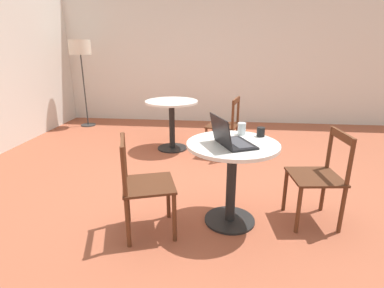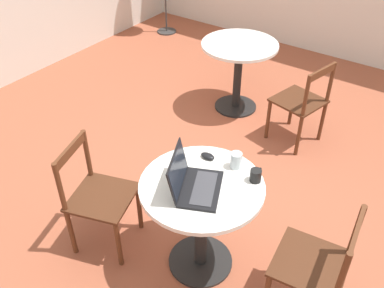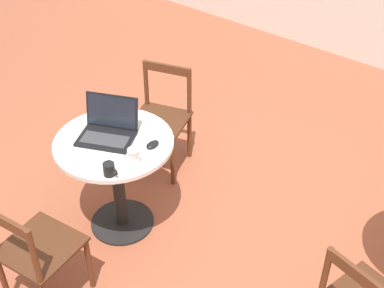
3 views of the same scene
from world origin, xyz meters
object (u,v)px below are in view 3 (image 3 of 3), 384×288
at_px(drinking_glass, 134,157).
at_px(cafe_table_near, 116,164).
at_px(laptop, 108,130).
at_px(mouse, 153,144).
at_px(mug, 109,169).
at_px(chair_near_back, 161,119).
at_px(chair_near_front, 36,252).

bearing_deg(drinking_glass, cafe_table_near, 162.61).
bearing_deg(laptop, mouse, 17.71).
height_order(mouse, mug, mug).
distance_m(chair_near_back, mouse, 0.85).
height_order(chair_near_back, mug, chair_near_back).
xyz_separation_m(cafe_table_near, mouse, (0.24, 0.12, 0.21)).
xyz_separation_m(cafe_table_near, chair_near_back, (-0.24, 0.73, -0.13)).
xyz_separation_m(mouse, mug, (-0.01, -0.37, 0.03)).
height_order(chair_near_back, mouse, chair_near_back).
bearing_deg(chair_near_back, mug, -64.67).
xyz_separation_m(cafe_table_near, chair_near_front, (0.09, -0.77, -0.13)).
distance_m(chair_near_back, chair_near_front, 1.54).
bearing_deg(mug, mouse, 87.85).
height_order(laptop, mug, laptop).
xyz_separation_m(laptop, mug, (0.29, -0.27, -0.01)).
bearing_deg(mug, laptop, 136.79).
distance_m(chair_near_front, laptop, 0.89).
bearing_deg(mug, drinking_glass, 75.90).
relative_size(chair_near_front, laptop, 1.91).
relative_size(cafe_table_near, chair_near_back, 0.93).
xyz_separation_m(chair_near_back, mug, (0.46, -0.98, 0.36)).
bearing_deg(cafe_table_near, chair_near_back, 108.19).
relative_size(chair_near_front, mouse, 8.47).
distance_m(cafe_table_near, chair_near_back, 0.78).
height_order(chair_near_front, mug, chair_near_front).
relative_size(laptop, mug, 4.11).
bearing_deg(chair_near_front, mug, 75.65).
bearing_deg(mouse, cafe_table_near, -154.16).
xyz_separation_m(cafe_table_near, drinking_glass, (0.27, -0.08, 0.25)).
distance_m(cafe_table_near, chair_near_front, 0.79).
xyz_separation_m(chair_near_front, mug, (0.13, 0.52, 0.36)).
bearing_deg(cafe_table_near, laptop, 163.46).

